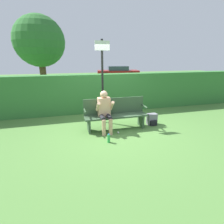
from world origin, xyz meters
TOP-DOWN VIEW (x-y plane):
  - ground_plane at (0.00, 0.00)m, footprint 40.00×40.00m
  - hedge_back at (0.00, 1.98)m, footprint 12.00×0.50m
  - park_bench at (0.00, 0.07)m, footprint 1.91×0.43m
  - person_seated at (-0.36, -0.06)m, footprint 0.49×0.57m
  - backpack at (1.25, 0.05)m, footprint 0.31×0.27m
  - water_bottle at (-0.43, -0.82)m, footprint 0.08×0.08m
  - signpost at (-0.26, 0.68)m, footprint 0.45×0.09m
  - parked_car at (3.89, 12.89)m, footprint 4.42×2.35m
  - tree at (-2.52, 5.15)m, footprint 2.50×2.50m
  - litter_crumple at (-0.03, -0.36)m, footprint 0.06×0.06m

SIDE VIEW (x-z plane):
  - ground_plane at x=0.00m, z-range 0.00..0.00m
  - litter_crumple at x=-0.03m, z-range 0.00..0.06m
  - water_bottle at x=-0.43m, z-range -0.01..0.23m
  - backpack at x=1.25m, z-range -0.01..0.36m
  - park_bench at x=0.00m, z-range 0.01..0.95m
  - parked_car at x=3.89m, z-range -0.01..1.22m
  - person_seated at x=-0.36m, z-range 0.06..1.27m
  - hedge_back at x=0.00m, z-range 0.00..1.50m
  - signpost at x=-0.26m, z-range 0.21..2.86m
  - tree at x=-2.52m, z-range 0.79..4.91m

